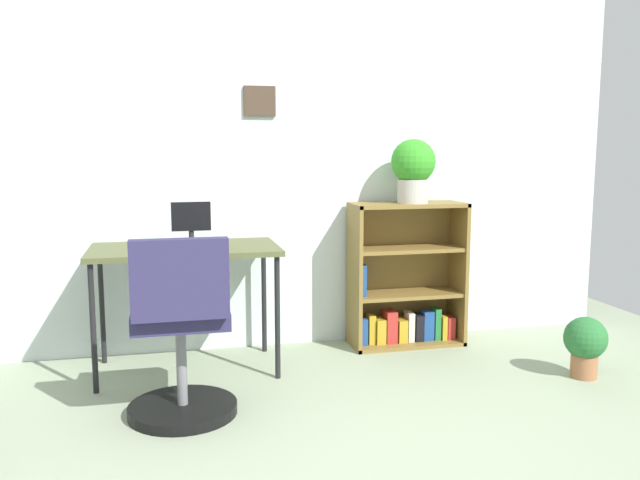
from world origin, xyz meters
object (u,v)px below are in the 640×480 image
object	(u,v)px
monitor	(191,226)
potted_plant_floor	(585,343)
bookshelf_low	(404,283)
office_chair	(181,340)
potted_plant_on_shelf	(413,167)
keyboard	(190,248)
desk	(185,257)

from	to	relation	value
monitor	potted_plant_floor	xyz separation A→B (m)	(2.10, -0.68, -0.63)
bookshelf_low	office_chair	bearing A→B (deg)	-147.42
potted_plant_on_shelf	monitor	bearing A→B (deg)	-174.82
office_chair	potted_plant_floor	distance (m)	2.20
potted_plant_on_shelf	potted_plant_floor	xyz separation A→B (m)	(0.72, -0.80, -0.95)
keyboard	potted_plant_on_shelf	bearing A→B (deg)	11.49
monitor	bookshelf_low	distance (m)	1.43
office_chair	potted_plant_on_shelf	xyz separation A→B (m)	(1.47, 0.87, 0.76)
bookshelf_low	potted_plant_floor	distance (m)	1.16
monitor	keyboard	bearing A→B (deg)	-95.11
potted_plant_on_shelf	desk	bearing A→B (deg)	-173.13
desk	keyboard	xyz separation A→B (m)	(0.03, -0.11, 0.07)
desk	office_chair	distance (m)	0.75
desk	keyboard	size ratio (longest dim) A/B	2.62
keyboard	potted_plant_on_shelf	size ratio (longest dim) A/B	0.99
office_chair	bookshelf_low	bearing A→B (deg)	32.58
monitor	office_chair	distance (m)	0.87
desk	monitor	bearing A→B (deg)	48.23
monitor	office_chair	bearing A→B (deg)	-96.82
bookshelf_low	potted_plant_floor	size ratio (longest dim) A/B	2.69
keyboard	potted_plant_floor	world-z (taller)	keyboard
desk	keyboard	distance (m)	0.13
bookshelf_low	monitor	bearing A→B (deg)	-172.44
keyboard	monitor	bearing A→B (deg)	84.89
bookshelf_low	desk	bearing A→B (deg)	-170.81
desk	potted_plant_on_shelf	distance (m)	1.51
potted_plant_floor	office_chair	bearing A→B (deg)	-178.30
keyboard	bookshelf_low	distance (m)	1.45
keyboard	bookshelf_low	xyz separation A→B (m)	(1.37, 0.34, -0.33)
keyboard	office_chair	bearing A→B (deg)	-97.29
office_chair	potted_plant_floor	bearing A→B (deg)	1.70
office_chair	bookshelf_low	distance (m)	1.71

